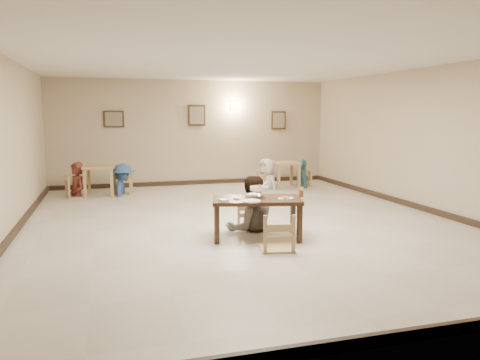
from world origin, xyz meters
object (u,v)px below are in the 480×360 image
object	(u,v)px
curry_warmer	(259,188)
bg_diner_a	(76,162)
drink_glass	(301,193)
bg_table_right	(285,167)
chair_far	(250,203)
bg_chair_ll	(76,177)
main_diner	(251,176)
bg_table_left	(100,171)
bg_diner_d	(302,159)
bg_diner_c	(267,158)
main_table	(257,203)
bg_chair_lr	(123,177)
bg_chair_rl	(267,172)
bg_chair_rr	(302,168)
chair_near	(277,215)
bg_diner_b	(122,164)

from	to	relation	value
curry_warmer	bg_diner_a	distance (m)	5.80
drink_glass	bg_table_right	bearing A→B (deg)	71.19
chair_far	curry_warmer	size ratio (longest dim) A/B	2.77
bg_chair_ll	main_diner	bearing A→B (deg)	-157.25
bg_table_left	bg_diner_d	world-z (taller)	bg_diner_d
bg_diner_c	bg_diner_d	size ratio (longest dim) A/B	1.07
curry_warmer	drink_glass	distance (m)	0.70
main_table	main_diner	xyz separation A→B (m)	(0.10, 0.62, 0.36)
bg_chair_lr	bg_diner_a	world-z (taller)	bg_diner_a
bg_chair_lr	bg_diner_d	size ratio (longest dim) A/B	0.60
curry_warmer	chair_far	bearing A→B (deg)	84.24
chair_far	bg_chair_rl	distance (m)	4.62
bg_table_right	main_table	bearing A→B (deg)	-116.37
drink_glass	bg_chair_ll	xyz separation A→B (m)	(-3.80, 5.03, -0.23)
chair_far	drink_glass	size ratio (longest dim) A/B	5.55
curry_warmer	drink_glass	world-z (taller)	curry_warmer
bg_table_left	bg_diner_c	world-z (taller)	bg_diner_c
curry_warmer	drink_glass	size ratio (longest dim) A/B	2.00
curry_warmer	bg_table_left	distance (m)	5.59
main_table	bg_diner_d	world-z (taller)	bg_diner_d
bg_chair_rr	bg_diner_a	xyz separation A→B (m)	(-6.06, -0.10, 0.35)
curry_warmer	drink_glass	xyz separation A→B (m)	(0.68, -0.14, -0.08)
chair_near	curry_warmer	distance (m)	0.78
main_diner	bg_diner_b	bearing A→B (deg)	-65.78
main_diner	bg_table_right	distance (m)	4.94
main_diner	bg_diner_c	world-z (taller)	main_diner
bg_chair_lr	bg_diner_a	xyz separation A→B (m)	(-1.11, -0.04, 0.40)
chair_near	bg_chair_lr	distance (m)	6.02
bg_chair_rl	drink_glass	bearing A→B (deg)	147.63
bg_chair_ll	main_table	bearing A→B (deg)	-161.69
bg_table_left	bg_chair_rl	bearing A→B (deg)	-0.24
main_table	chair_near	world-z (taller)	chair_near
bg_chair_ll	bg_diner_b	xyz separation A→B (m)	(1.11, 0.04, 0.28)
bg_diner_c	bg_diner_b	bearing A→B (deg)	-112.56
bg_chair_rl	bg_diner_b	xyz separation A→B (m)	(-3.86, -0.01, 0.36)
main_table	bg_diner_b	bearing A→B (deg)	125.19
bg_chair_lr	bg_diner_c	world-z (taller)	bg_diner_c
bg_table_right	bg_diner_d	xyz separation A→B (m)	(0.54, 0.07, 0.20)
chair_far	bg_table_left	bearing A→B (deg)	126.14
chair_near	curry_warmer	xyz separation A→B (m)	(-0.05, 0.72, 0.29)
bg_table_left	bg_chair_rl	distance (m)	4.42
main_table	main_diner	size ratio (longest dim) A/B	0.83
bg_chair_rr	bg_diner_b	world-z (taller)	bg_diner_b
bg_chair_lr	bg_diner_d	bearing A→B (deg)	100.62
drink_glass	main_diner	bearing A→B (deg)	130.42
main_table	bg_diner_d	distance (m)	5.84
bg_diner_b	bg_diner_d	distance (m)	4.95
bg_chair_ll	bg_chair_rl	size ratio (longest dim) A/B	1.17
bg_diner_b	bg_chair_rl	bearing A→B (deg)	-84.19
bg_diner_a	bg_diner_d	world-z (taller)	bg_diner_a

